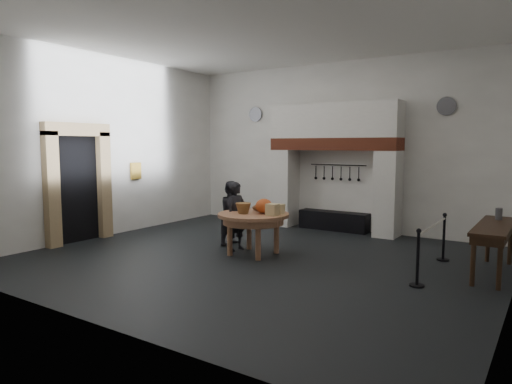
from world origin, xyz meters
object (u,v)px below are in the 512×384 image
Objects in this scene: side_table at (495,226)px; barrier_post_far at (444,238)px; iron_range at (334,221)px; work_table at (253,215)px; visitor_near at (237,216)px; barrier_post_near at (418,259)px; visitor_far at (233,213)px.

barrier_post_far is at bearing 149.92° from side_table.
iron_range is 2.11× the size of barrier_post_far.
barrier_post_far is at bearing 25.89° from work_table.
iron_range is at bearing -4.41° from visitor_near.
work_table is 3.84m from barrier_post_far.
barrier_post_near is at bearing -122.76° from side_table.
barrier_post_far is at bearing 90.00° from barrier_post_near.
side_table is 1.16m from barrier_post_far.
visitor_near is 1.02× the size of visitor_far.
side_table is 2.44× the size of barrier_post_far.
visitor_far is at bearing 168.90° from barrier_post_near.
barrier_post_near is at bearing -87.58° from visitor_near.
work_table is 0.68× the size of side_table.
iron_range is at bearing 129.64° from barrier_post_near.
visitor_near is 4.26m from barrier_post_far.
iron_range is 1.29× the size of visitor_far.
barrier_post_near and barrier_post_far have the same top height.
work_table is 1.65× the size of barrier_post_far.
side_table and barrier_post_far have the same top height.
visitor_near reaches higher than barrier_post_near.
barrier_post_near is (3.44, -0.33, -0.39)m from work_table.
visitor_near is at bearing 173.44° from barrier_post_near.
visitor_near is at bearing -143.54° from visitor_far.
work_table is 4.52m from side_table.
iron_range is 4.77m from side_table.
visitor_near reaches higher than side_table.
work_table is 1.01× the size of visitor_far.
barrier_post_near is (3.16, -3.82, 0.20)m from iron_range.
visitor_far reaches higher than barrier_post_far.
barrier_post_near is 1.00× the size of barrier_post_far.
visitor_near reaches higher than visitor_far.
visitor_far is at bearing 53.98° from visitor_near.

